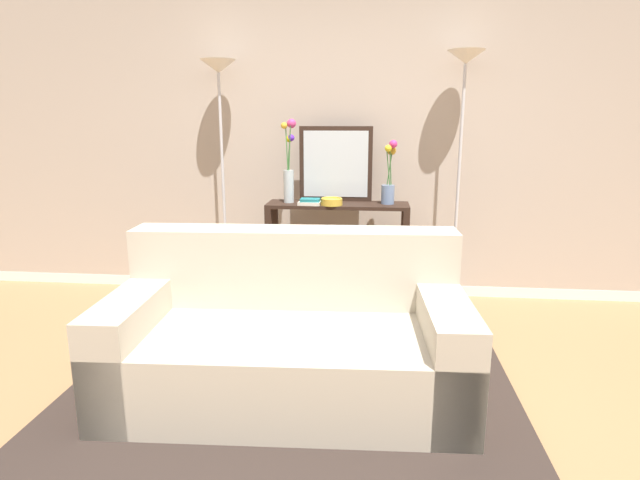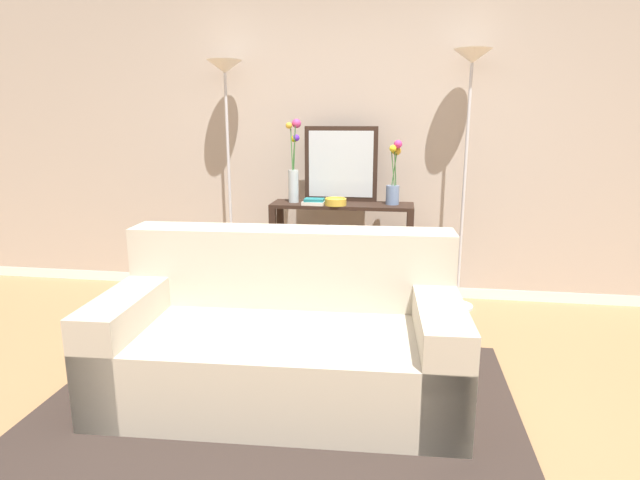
{
  "view_description": "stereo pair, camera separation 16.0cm",
  "coord_description": "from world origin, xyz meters",
  "px_view_note": "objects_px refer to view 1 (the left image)",
  "views": [
    {
      "loc": [
        0.2,
        -2.25,
        1.51
      ],
      "look_at": [
        -0.15,
        1.09,
        0.72
      ],
      "focal_mm": 29.29,
      "sensor_mm": 36.0,
      "label": 1
    },
    {
      "loc": [
        0.36,
        -2.23,
        1.51
      ],
      "look_at": [
        -0.15,
        1.09,
        0.72
      ],
      "focal_mm": 29.29,
      "sensor_mm": 36.0,
      "label": 2
    }
  ],
  "objects_px": {
    "floor_lamp_right": "(463,110)",
    "wall_mirror": "(336,164)",
    "book_row_under_console": "(301,296)",
    "vase_short_flowers": "(389,179)",
    "couch": "(290,340)",
    "console_table": "(337,238)",
    "book_stack": "(310,202)",
    "floor_lamp_left": "(220,115)",
    "fruit_bowl": "(332,201)",
    "vase_tall_flowers": "(289,168)"
  },
  "relations": [
    {
      "from": "floor_lamp_right",
      "to": "wall_mirror",
      "type": "xyz_separation_m",
      "value": [
        -0.97,
        0.05,
        -0.42
      ]
    },
    {
      "from": "wall_mirror",
      "to": "book_row_under_console",
      "type": "distance_m",
      "value": 1.13
    },
    {
      "from": "vase_short_flowers",
      "to": "book_row_under_console",
      "type": "xyz_separation_m",
      "value": [
        -0.7,
        -0.02,
        -0.99
      ]
    },
    {
      "from": "floor_lamp_right",
      "to": "vase_short_flowers",
      "type": "height_order",
      "value": "floor_lamp_right"
    },
    {
      "from": "couch",
      "to": "wall_mirror",
      "type": "height_order",
      "value": "wall_mirror"
    },
    {
      "from": "console_table",
      "to": "book_stack",
      "type": "distance_m",
      "value": 0.38
    },
    {
      "from": "console_table",
      "to": "vase_short_flowers",
      "type": "relative_size",
      "value": 2.26
    },
    {
      "from": "couch",
      "to": "floor_lamp_left",
      "type": "bearing_deg",
      "value": 117.54
    },
    {
      "from": "floor_lamp_left",
      "to": "vase_short_flowers",
      "type": "relative_size",
      "value": 3.93
    },
    {
      "from": "couch",
      "to": "fruit_bowl",
      "type": "bearing_deg",
      "value": 84.8
    },
    {
      "from": "couch",
      "to": "book_stack",
      "type": "xyz_separation_m",
      "value": [
        -0.05,
        1.34,
        0.57
      ]
    },
    {
      "from": "fruit_bowl",
      "to": "couch",
      "type": "bearing_deg",
      "value": -95.2
    },
    {
      "from": "couch",
      "to": "book_stack",
      "type": "distance_m",
      "value": 1.45
    },
    {
      "from": "vase_tall_flowers",
      "to": "fruit_bowl",
      "type": "xyz_separation_m",
      "value": [
        0.35,
        -0.1,
        -0.25
      ]
    },
    {
      "from": "floor_lamp_right",
      "to": "wall_mirror",
      "type": "relative_size",
      "value": 3.35
    },
    {
      "from": "floor_lamp_right",
      "to": "book_stack",
      "type": "distance_m",
      "value": 1.36
    },
    {
      "from": "vase_tall_flowers",
      "to": "vase_short_flowers",
      "type": "height_order",
      "value": "vase_tall_flowers"
    },
    {
      "from": "console_table",
      "to": "vase_tall_flowers",
      "type": "distance_m",
      "value": 0.68
    },
    {
      "from": "couch",
      "to": "fruit_bowl",
      "type": "height_order",
      "value": "fruit_bowl"
    },
    {
      "from": "couch",
      "to": "book_stack",
      "type": "bearing_deg",
      "value": 92.04
    },
    {
      "from": "vase_tall_flowers",
      "to": "book_stack",
      "type": "bearing_deg",
      "value": -30.77
    },
    {
      "from": "vase_tall_flowers",
      "to": "fruit_bowl",
      "type": "height_order",
      "value": "vase_tall_flowers"
    },
    {
      "from": "console_table",
      "to": "wall_mirror",
      "type": "relative_size",
      "value": 1.88
    },
    {
      "from": "console_table",
      "to": "book_stack",
      "type": "height_order",
      "value": "book_stack"
    },
    {
      "from": "fruit_bowl",
      "to": "book_row_under_console",
      "type": "bearing_deg",
      "value": 160.98
    },
    {
      "from": "floor_lamp_left",
      "to": "book_stack",
      "type": "distance_m",
      "value": 1.01
    },
    {
      "from": "book_stack",
      "to": "floor_lamp_right",
      "type": "bearing_deg",
      "value": 8.61
    },
    {
      "from": "vase_short_flowers",
      "to": "fruit_bowl",
      "type": "bearing_deg",
      "value": -166.35
    },
    {
      "from": "floor_lamp_left",
      "to": "floor_lamp_right",
      "type": "height_order",
      "value": "floor_lamp_right"
    },
    {
      "from": "couch",
      "to": "console_table",
      "type": "relative_size",
      "value": 1.73
    },
    {
      "from": "fruit_bowl",
      "to": "book_stack",
      "type": "xyz_separation_m",
      "value": [
        -0.17,
        -0.0,
        -0.01
      ]
    },
    {
      "from": "floor_lamp_right",
      "to": "couch",
      "type": "bearing_deg",
      "value": -126.16
    },
    {
      "from": "floor_lamp_left",
      "to": "book_stack",
      "type": "xyz_separation_m",
      "value": [
        0.74,
        -0.17,
        -0.66
      ]
    },
    {
      "from": "console_table",
      "to": "wall_mirror",
      "type": "distance_m",
      "value": 0.6
    },
    {
      "from": "console_table",
      "to": "book_row_under_console",
      "type": "bearing_deg",
      "value": -180.0
    },
    {
      "from": "couch",
      "to": "floor_lamp_right",
      "type": "xyz_separation_m",
      "value": [
        1.11,
        1.51,
        1.27
      ]
    },
    {
      "from": "vase_short_flowers",
      "to": "book_stack",
      "type": "xyz_separation_m",
      "value": [
        -0.61,
        -0.11,
        -0.17
      ]
    },
    {
      "from": "book_row_under_console",
      "to": "floor_lamp_right",
      "type": "bearing_deg",
      "value": 3.69
    },
    {
      "from": "floor_lamp_left",
      "to": "book_row_under_console",
      "type": "distance_m",
      "value": 1.62
    },
    {
      "from": "book_stack",
      "to": "book_row_under_console",
      "type": "bearing_deg",
      "value": 134.42
    },
    {
      "from": "book_stack",
      "to": "wall_mirror",
      "type": "bearing_deg",
      "value": 50.48
    },
    {
      "from": "couch",
      "to": "floor_lamp_left",
      "type": "relative_size",
      "value": 0.99
    },
    {
      "from": "fruit_bowl",
      "to": "book_stack",
      "type": "relative_size",
      "value": 0.93
    },
    {
      "from": "console_table",
      "to": "vase_short_flowers",
      "type": "height_order",
      "value": "vase_short_flowers"
    },
    {
      "from": "wall_mirror",
      "to": "book_row_under_console",
      "type": "relative_size",
      "value": 1.89
    },
    {
      "from": "couch",
      "to": "floor_lamp_left",
      "type": "distance_m",
      "value": 2.1
    },
    {
      "from": "couch",
      "to": "vase_short_flowers",
      "type": "distance_m",
      "value": 1.72
    },
    {
      "from": "wall_mirror",
      "to": "fruit_bowl",
      "type": "distance_m",
      "value": 0.35
    },
    {
      "from": "floor_lamp_right",
      "to": "vase_short_flowers",
      "type": "relative_size",
      "value": 4.02
    },
    {
      "from": "book_row_under_console",
      "to": "book_stack",
      "type": "bearing_deg",
      "value": -45.58
    }
  ]
}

